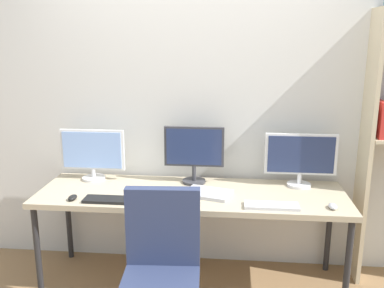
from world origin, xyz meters
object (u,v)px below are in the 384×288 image
at_px(keyboard_right, 272,206).
at_px(mouse_right_side, 333,206).
at_px(desk, 191,198).
at_px(monitor_left, 93,153).
at_px(mouse_left_side, 73,198).
at_px(monitor_center, 194,151).
at_px(laptop_closed, 208,193).
at_px(monitor_right, 301,158).
at_px(keyboard_left, 107,200).

relative_size(keyboard_right, mouse_right_side, 3.77).
height_order(desk, monitor_left, monitor_left).
bearing_deg(mouse_left_side, monitor_center, 28.70).
bearing_deg(keyboard_right, monitor_left, 162.00).
xyz_separation_m(monitor_center, mouse_right_side, (0.96, -0.43, -0.24)).
bearing_deg(mouse_right_side, keyboard_right, -177.68).
height_order(keyboard_right, laptop_closed, laptop_closed).
distance_m(monitor_left, mouse_right_side, 1.82).
distance_m(monitor_right, keyboard_left, 1.45).
bearing_deg(keyboard_left, keyboard_right, 0.00).
bearing_deg(laptop_closed, mouse_left_side, -152.46).
height_order(monitor_left, mouse_left_side, monitor_left).
distance_m(monitor_center, mouse_right_side, 1.08).
bearing_deg(keyboard_right, keyboard_left, 180.00).
xyz_separation_m(monitor_right, mouse_right_side, (0.16, -0.43, -0.21)).
bearing_deg(desk, keyboard_right, -22.33).
xyz_separation_m(desk, monitor_center, (0.00, 0.21, 0.30)).
distance_m(monitor_left, laptop_closed, 0.98).
relative_size(desk, keyboard_right, 6.20).
height_order(monitor_left, keyboard_right, monitor_left).
xyz_separation_m(monitor_right, keyboard_left, (-1.36, -0.44, -0.21)).
bearing_deg(keyboard_left, laptop_closed, 15.21).
height_order(desk, mouse_right_side, mouse_right_side).
bearing_deg(monitor_right, keyboard_right, -118.63).
bearing_deg(keyboard_right, mouse_left_side, -179.99).
relative_size(monitor_left, mouse_right_side, 5.28).
relative_size(keyboard_right, mouse_left_side, 3.77).
relative_size(keyboard_left, laptop_closed, 1.02).
relative_size(desk, laptop_closed, 7.01).
distance_m(keyboard_left, mouse_right_side, 1.52).
bearing_deg(monitor_left, keyboard_left, -61.37).
bearing_deg(monitor_left, mouse_right_side, -13.59).
xyz_separation_m(monitor_center, keyboard_right, (0.56, -0.44, -0.24)).
height_order(monitor_left, monitor_right, monitor_right).
height_order(desk, mouse_left_side, mouse_left_side).
xyz_separation_m(mouse_left_side, laptop_closed, (0.93, 0.19, -0.00)).
bearing_deg(monitor_right, mouse_left_side, -164.63).
bearing_deg(mouse_left_side, keyboard_left, 0.06).
relative_size(desk, monitor_left, 4.43).
height_order(monitor_left, keyboard_left, monitor_left).
xyz_separation_m(monitor_left, monitor_center, (0.80, -0.00, 0.04)).
bearing_deg(keyboard_left, desk, 22.33).
relative_size(monitor_left, monitor_center, 1.11).
bearing_deg(mouse_right_side, keyboard_left, -179.39).
height_order(keyboard_left, mouse_left_side, mouse_left_side).
xyz_separation_m(keyboard_left, mouse_right_side, (1.52, 0.02, 0.01)).
relative_size(desk, mouse_right_side, 23.36).
bearing_deg(desk, mouse_right_side, -12.54).
bearing_deg(keyboard_right, monitor_center, 141.70).
distance_m(desk, monitor_center, 0.37).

